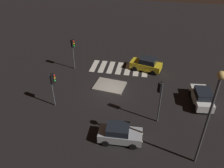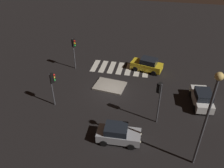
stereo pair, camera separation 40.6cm
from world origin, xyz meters
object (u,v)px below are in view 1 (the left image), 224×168
at_px(traffic_island, 110,86).
at_px(traffic_light_east, 73,47).
at_px(car_silver, 120,134).
at_px(traffic_light_west, 160,93).
at_px(street_lamp, 212,107).
at_px(car_yellow, 146,64).
at_px(traffic_light_north, 53,82).
at_px(car_white, 202,97).

bearing_deg(traffic_island, traffic_light_east, -30.67).
relative_size(car_silver, traffic_light_west, 0.88).
bearing_deg(street_lamp, traffic_light_west, -52.60).
bearing_deg(car_silver, car_yellow, 81.01).
distance_m(car_yellow, traffic_light_north, 12.86).
relative_size(car_yellow, street_lamp, 0.50).
bearing_deg(traffic_light_west, traffic_light_east, 1.48).
xyz_separation_m(car_yellow, street_lamp, (-4.88, 13.77, 4.87)).
height_order(car_yellow, traffic_light_west, traffic_light_west).
bearing_deg(street_lamp, traffic_island, -45.92).
bearing_deg(car_silver, traffic_island, 104.82).
bearing_deg(traffic_light_west, car_white, -103.96).
bearing_deg(traffic_light_west, car_silver, 83.41).
distance_m(traffic_light_east, street_lamp, 18.93).
height_order(car_yellow, street_lamp, street_lamp).
height_order(car_white, traffic_light_east, traffic_light_east).
xyz_separation_m(car_yellow, car_white, (-6.24, 5.91, 0.01)).
bearing_deg(car_white, traffic_light_east, 68.19).
height_order(car_white, traffic_light_west, traffic_light_west).
distance_m(traffic_island, car_white, 10.32).
height_order(traffic_light_east, traffic_light_north, traffic_light_east).
distance_m(car_yellow, traffic_light_east, 9.69).
height_order(car_silver, street_lamp, street_lamp).
relative_size(traffic_island, car_silver, 0.98).
xyz_separation_m(traffic_light_west, street_lamp, (-3.24, 4.24, 2.35)).
xyz_separation_m(car_white, traffic_light_east, (15.52, -4.44, 2.33)).
bearing_deg(street_lamp, traffic_light_east, -40.96).
bearing_deg(car_yellow, car_silver, 96.79).
xyz_separation_m(traffic_light_east, traffic_light_north, (-0.40, 7.60, -0.29)).
distance_m(traffic_island, car_yellow, 6.14).
height_order(traffic_island, street_lamp, street_lamp).
bearing_deg(traffic_light_east, car_yellow, 44.04).
bearing_deg(traffic_light_north, car_white, -21.81).
height_order(car_yellow, traffic_light_east, traffic_light_east).
bearing_deg(traffic_light_east, traffic_island, 4.35).
bearing_deg(street_lamp, car_white, -99.80).
distance_m(traffic_light_east, traffic_light_north, 7.61).
relative_size(car_silver, street_lamp, 0.46).
relative_size(traffic_light_north, street_lamp, 0.45).
bearing_deg(traffic_light_west, car_yellow, -42.36).
bearing_deg(car_white, traffic_island, 76.95).
distance_m(car_white, street_lamp, 9.34).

